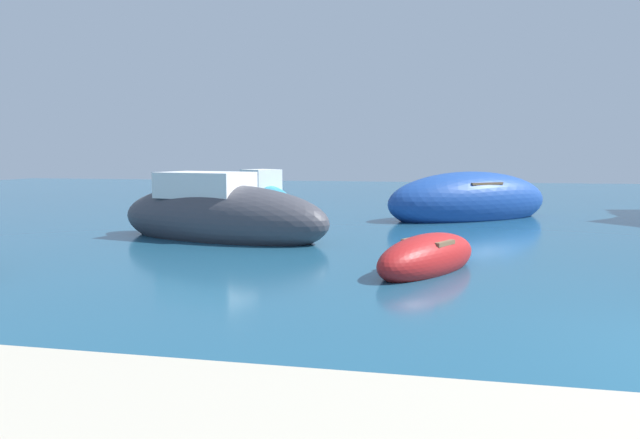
# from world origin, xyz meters

# --- Properties ---
(moored_boat_1) EXTENTS (2.39, 3.19, 0.92)m
(moored_boat_1) POSITION_xyz_m (-3.94, 4.61, 0.26)
(moored_boat_1) COLOR #B21E1E
(moored_boat_1) RESTS_ON ground
(moored_boat_2) EXTENTS (6.57, 5.73, 2.09)m
(moored_boat_2) POSITION_xyz_m (-2.68, 14.08, 0.58)
(moored_boat_2) COLOR #1E479E
(moored_boat_2) RESTS_ON ground
(moored_boat_4) EXTENTS (6.47, 3.40, 2.16)m
(moored_boat_4) POSITION_xyz_m (-9.38, 7.88, 0.59)
(moored_boat_4) COLOR #3F3F47
(moored_boat_4) RESTS_ON ground
(moored_boat_5) EXTENTS (4.03, 3.45, 1.94)m
(moored_boat_5) POSITION_xyz_m (-10.70, 15.23, 0.48)
(moored_boat_5) COLOR teal
(moored_boat_5) RESTS_ON ground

